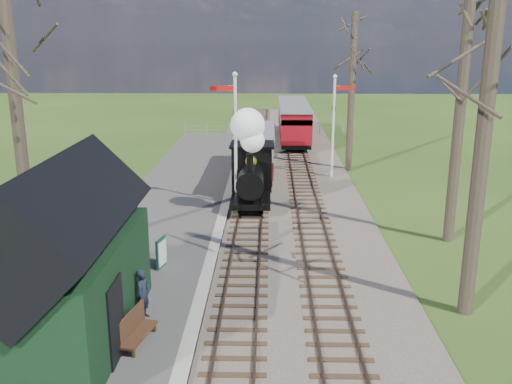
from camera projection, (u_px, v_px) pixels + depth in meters
The scene contains 18 objects.
distant_hills at pixel (274, 218), 77.16m from camera, with size 114.40×48.00×22.02m.
ballast_bed at pixel (278, 177), 32.00m from camera, with size 8.00×60.00×0.10m, color brown.
track_near at pixel (255, 176), 32.02m from camera, with size 1.60×60.00×0.15m.
track_far at pixel (301, 176), 31.96m from camera, with size 1.60×60.00×0.15m.
platform at pixel (168, 220), 24.39m from camera, with size 5.00×44.00×0.20m, color #474442.
coping_strip at pixel (222, 220), 24.34m from camera, with size 0.40×44.00×0.21m, color #B2AD9E.
station_shed at pixel (63, 262), 14.19m from camera, with size 3.25×6.30×4.78m.
semaphore_near at pixel (234, 131), 25.32m from camera, with size 1.22×0.24×6.22m.
semaphore_far at pixel (335, 119), 31.05m from camera, with size 1.22×0.24×5.72m.
bare_trees at pixel (285, 113), 19.16m from camera, with size 15.51×22.39×12.00m.
fence_line at pixel (263, 129), 45.39m from camera, with size 12.60×0.08×1.00m.
locomotive at pixel (251, 164), 25.68m from camera, with size 1.85×4.33×4.63m.
coach at pixel (255, 150), 31.68m from camera, with size 2.16×7.42×2.28m.
red_carriage_a at pixel (295, 126), 40.04m from camera, with size 2.20×5.44×2.31m.
red_carriage_b at pixel (292, 115), 45.34m from camera, with size 2.20×5.44×2.31m.
sign_board at pixel (161, 253), 19.05m from camera, with size 0.24×0.69×1.01m.
bench at pixel (134, 328), 14.36m from camera, with size 0.73×1.54×0.85m.
person at pixel (143, 294), 15.52m from camera, with size 0.52×0.34×1.43m, color black.
Camera 1 is at (0.83, -9.10, 7.73)m, focal length 40.00 mm.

